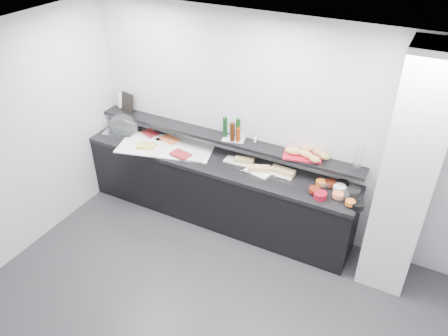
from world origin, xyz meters
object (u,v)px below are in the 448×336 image
at_px(cloche_base, 120,132).
at_px(carafe, 359,157).
at_px(framed_print, 127,102).
at_px(bread_tray, 303,155).
at_px(sandwich_plate_mid, 257,172).
at_px(condiment_tray, 234,139).

height_order(cloche_base, carafe, carafe).
height_order(framed_print, bread_tray, framed_print).
bearing_deg(cloche_base, sandwich_plate_mid, -14.35).
height_order(bread_tray, carafe, carafe).
xyz_separation_m(condiment_tray, carafe, (1.51, 0.03, 0.14)).
height_order(condiment_tray, bread_tray, bread_tray).
bearing_deg(carafe, framed_print, 179.62).
height_order(framed_print, carafe, carafe).
relative_size(sandwich_plate_mid, condiment_tray, 1.16).
relative_size(cloche_base, carafe, 1.40).
height_order(sandwich_plate_mid, condiment_tray, condiment_tray).
height_order(framed_print, condiment_tray, framed_print).
bearing_deg(cloche_base, carafe, -9.89).
height_order(cloche_base, bread_tray, bread_tray).
relative_size(framed_print, bread_tray, 0.59).
distance_m(cloche_base, carafe, 3.21).
distance_m(framed_print, condiment_tray, 1.68).
bearing_deg(sandwich_plate_mid, framed_print, -176.00).
height_order(sandwich_plate_mid, carafe, carafe).
relative_size(sandwich_plate_mid, framed_print, 1.22).
relative_size(condiment_tray, bread_tray, 0.62).
bearing_deg(framed_print, condiment_tray, 10.17).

